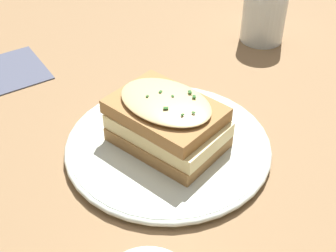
# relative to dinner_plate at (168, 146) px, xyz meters

# --- Properties ---
(ground_plane) EXTENTS (2.40, 2.40, 0.00)m
(ground_plane) POSITION_rel_dinner_plate_xyz_m (-0.03, -0.02, -0.01)
(ground_plane) COLOR olive
(dinner_plate) EXTENTS (0.27, 0.27, 0.01)m
(dinner_plate) POSITION_rel_dinner_plate_xyz_m (0.00, 0.00, 0.00)
(dinner_plate) COLOR silver
(dinner_plate) RESTS_ON ground_plane
(sandwich) EXTENTS (0.14, 0.17, 0.07)m
(sandwich) POSITION_rel_dinner_plate_xyz_m (-0.00, 0.00, 0.04)
(sandwich) COLOR #A37542
(sandwich) RESTS_ON dinner_plate
(water_glass) EXTENTS (0.08, 0.08, 0.10)m
(water_glass) POSITION_rel_dinner_plate_xyz_m (0.28, 0.20, 0.04)
(water_glass) COLOR silver
(water_glass) RESTS_ON ground_plane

